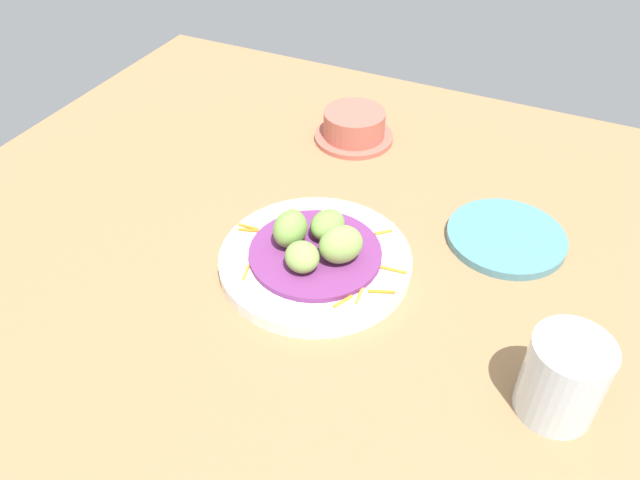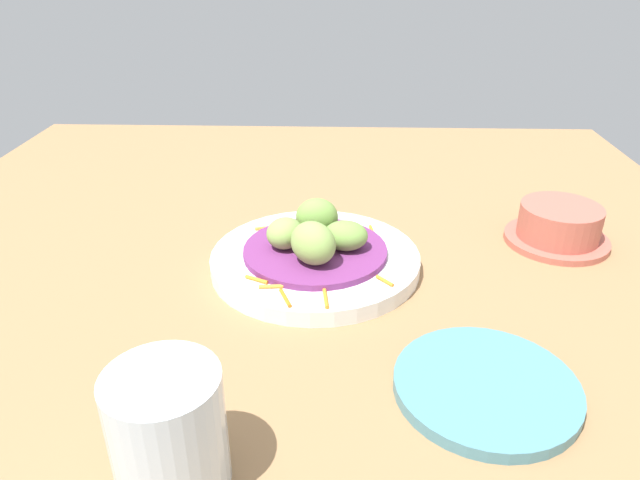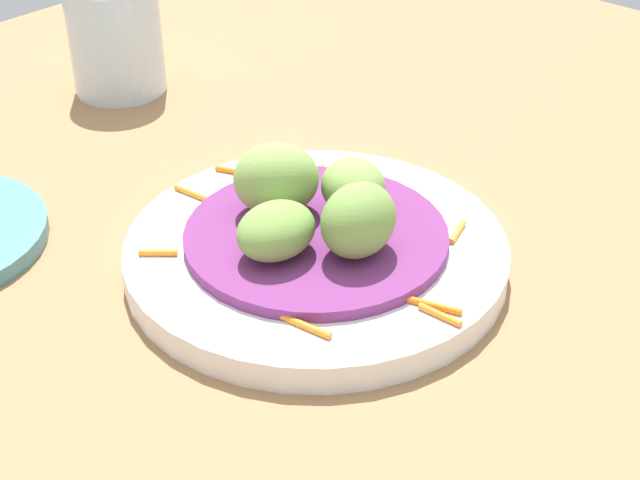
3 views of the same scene
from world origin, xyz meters
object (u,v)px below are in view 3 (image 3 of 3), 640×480
(water_glass, at_px, (116,38))
(guac_scoop_center, at_px, (276,179))
(guac_scoop_right, at_px, (276,231))
(main_plate, at_px, (316,253))
(guac_scoop_left, at_px, (353,186))
(guac_scoop_back, at_px, (358,220))

(water_glass, bearing_deg, guac_scoop_center, 72.62)
(guac_scoop_right, xyz_separation_m, water_glass, (-0.12, -0.30, 0.00))
(main_plate, distance_m, guac_scoop_left, 0.05)
(guac_scoop_right, distance_m, water_glass, 0.33)
(guac_scoop_left, height_order, water_glass, water_glass)
(water_glass, bearing_deg, guac_scoop_right, 68.53)
(guac_scoop_center, height_order, guac_scoop_right, guac_scoop_center)
(guac_scoop_right, height_order, guac_scoop_back, guac_scoop_back)
(guac_scoop_left, xyz_separation_m, water_glass, (-0.05, -0.30, 0.00))
(guac_scoop_back, distance_m, water_glass, 0.35)
(guac_scoop_left, distance_m, guac_scoop_back, 0.05)
(guac_scoop_center, bearing_deg, main_plate, 88.84)
(guac_scoop_right, distance_m, guac_scoop_back, 0.05)
(guac_scoop_right, relative_size, water_glass, 0.54)
(guac_scoop_left, bearing_deg, guac_scoop_right, -1.16)
(guac_scoop_back, bearing_deg, guac_scoop_right, -46.16)
(guac_scoop_center, distance_m, water_glass, 0.28)
(main_plate, bearing_deg, guac_scoop_right, -1.16)
(guac_scoop_back, xyz_separation_m, water_glass, (-0.09, -0.34, -0.00))
(guac_scoop_back, height_order, water_glass, water_glass)
(guac_scoop_left, distance_m, guac_scoop_right, 0.07)
(guac_scoop_back, bearing_deg, guac_scoop_center, -91.16)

